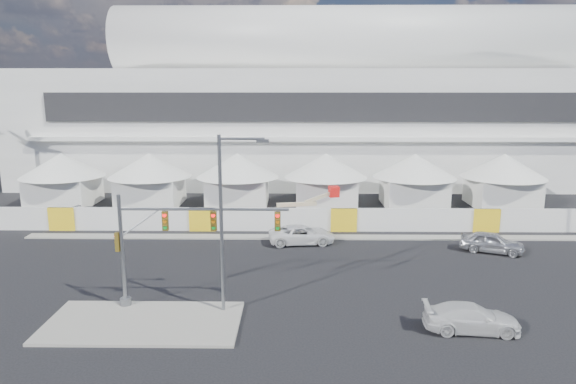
{
  "coord_description": "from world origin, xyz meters",
  "views": [
    {
      "loc": [
        1.85,
        -27.58,
        12.12
      ],
      "look_at": [
        1.34,
        10.0,
        4.32
      ],
      "focal_mm": 32.0,
      "sensor_mm": 36.0,
      "label": 1
    }
  ],
  "objects_px": {
    "pickup_near": "(471,318)",
    "boom_lift": "(291,216)",
    "lot_car_c": "(94,214)",
    "pickup_curb": "(302,235)",
    "traffic_mast": "(162,243)",
    "streetlight_median": "(226,212)",
    "sedan_silver": "(492,242)"
  },
  "relations": [
    {
      "from": "sedan_silver",
      "to": "pickup_curb",
      "type": "height_order",
      "value": "sedan_silver"
    },
    {
      "from": "boom_lift",
      "to": "streetlight_median",
      "type": "bearing_deg",
      "value": -111.82
    },
    {
      "from": "pickup_curb",
      "to": "traffic_mast",
      "type": "distance_m",
      "value": 14.6
    },
    {
      "from": "pickup_curb",
      "to": "lot_car_c",
      "type": "height_order",
      "value": "pickup_curb"
    },
    {
      "from": "traffic_mast",
      "to": "sedan_silver",
      "type": "bearing_deg",
      "value": 24.65
    },
    {
      "from": "streetlight_median",
      "to": "boom_lift",
      "type": "bearing_deg",
      "value": 79.41
    },
    {
      "from": "pickup_curb",
      "to": "boom_lift",
      "type": "height_order",
      "value": "boom_lift"
    },
    {
      "from": "sedan_silver",
      "to": "lot_car_c",
      "type": "distance_m",
      "value": 34.05
    },
    {
      "from": "lot_car_c",
      "to": "streetlight_median",
      "type": "height_order",
      "value": "streetlight_median"
    },
    {
      "from": "sedan_silver",
      "to": "pickup_near",
      "type": "height_order",
      "value": "sedan_silver"
    },
    {
      "from": "pickup_near",
      "to": "traffic_mast",
      "type": "relative_size",
      "value": 0.5
    },
    {
      "from": "sedan_silver",
      "to": "streetlight_median",
      "type": "bearing_deg",
      "value": 142.15
    },
    {
      "from": "sedan_silver",
      "to": "boom_lift",
      "type": "height_order",
      "value": "boom_lift"
    },
    {
      "from": "pickup_curb",
      "to": "streetlight_median",
      "type": "distance_m",
      "value": 14.08
    },
    {
      "from": "pickup_curb",
      "to": "lot_car_c",
      "type": "relative_size",
      "value": 1.19
    },
    {
      "from": "pickup_near",
      "to": "boom_lift",
      "type": "xyz_separation_m",
      "value": [
        -9.19,
        19.76,
        0.22
      ]
    },
    {
      "from": "pickup_near",
      "to": "pickup_curb",
      "type": "bearing_deg",
      "value": 33.91
    },
    {
      "from": "traffic_mast",
      "to": "lot_car_c",
      "type": "bearing_deg",
      "value": 120.97
    },
    {
      "from": "traffic_mast",
      "to": "boom_lift",
      "type": "bearing_deg",
      "value": 68.13
    },
    {
      "from": "sedan_silver",
      "to": "lot_car_c",
      "type": "relative_size",
      "value": 1.03
    },
    {
      "from": "streetlight_median",
      "to": "traffic_mast",
      "type": "bearing_deg",
      "value": 171.48
    },
    {
      "from": "sedan_silver",
      "to": "pickup_near",
      "type": "distance_m",
      "value": 13.79
    },
    {
      "from": "pickup_curb",
      "to": "boom_lift",
      "type": "bearing_deg",
      "value": 2.64
    },
    {
      "from": "lot_car_c",
      "to": "pickup_near",
      "type": "bearing_deg",
      "value": -113.33
    },
    {
      "from": "lot_car_c",
      "to": "boom_lift",
      "type": "bearing_deg",
      "value": -79.77
    },
    {
      "from": "pickup_near",
      "to": "sedan_silver",
      "type": "bearing_deg",
      "value": -20.46
    },
    {
      "from": "pickup_curb",
      "to": "pickup_near",
      "type": "distance_m",
      "value": 16.74
    },
    {
      "from": "pickup_near",
      "to": "boom_lift",
      "type": "bearing_deg",
      "value": 28.99
    },
    {
      "from": "sedan_silver",
      "to": "pickup_curb",
      "type": "distance_m",
      "value": 14.19
    },
    {
      "from": "sedan_silver",
      "to": "boom_lift",
      "type": "bearing_deg",
      "value": 86.26
    },
    {
      "from": "pickup_near",
      "to": "boom_lift",
      "type": "height_order",
      "value": "boom_lift"
    },
    {
      "from": "pickup_curb",
      "to": "streetlight_median",
      "type": "relative_size",
      "value": 0.54
    }
  ]
}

